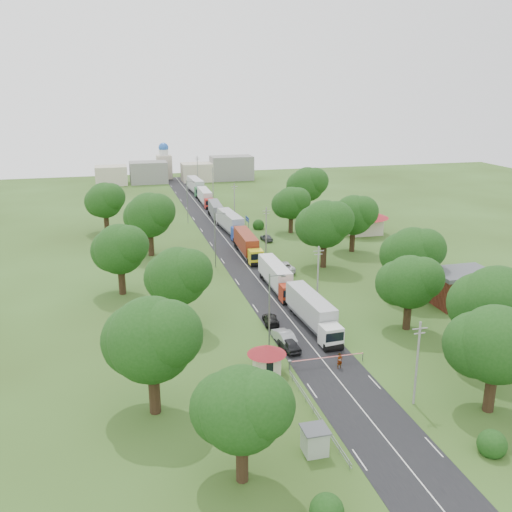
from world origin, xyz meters
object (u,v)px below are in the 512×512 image
object	(u,v)px
info_sign	(247,222)
car_lane_mid	(284,337)
pedestrian_near	(340,361)
car_lane_front	(289,345)
truck_0	(313,312)
boom_barrier	(316,360)
guard_booth	(267,355)

from	to	relation	value
info_sign	car_lane_mid	size ratio (longest dim) A/B	0.82
pedestrian_near	info_sign	bearing A→B (deg)	81.57
car_lane_front	car_lane_mid	world-z (taller)	car_lane_mid
info_sign	truck_0	world-z (taller)	truck_0
boom_barrier	info_sign	distance (m)	60.39
truck_0	pedestrian_near	bearing A→B (deg)	-94.92
car_lane_front	pedestrian_near	size ratio (longest dim) A/B	2.39
boom_barrier	car_lane_front	world-z (taller)	car_lane_front
truck_0	car_lane_mid	distance (m)	6.47
info_sign	car_lane_front	distance (m)	55.82
car_lane_mid	pedestrian_near	xyz separation A→B (m)	(4.14, -8.06, 0.09)
boom_barrier	car_lane_mid	xyz separation A→B (m)	(-1.64, 7.00, -0.06)
pedestrian_near	car_lane_mid	bearing A→B (deg)	112.57
info_sign	truck_0	size ratio (longest dim) A/B	0.27
truck_0	car_lane_front	size ratio (longest dim) A/B	3.42
truck_0	pedestrian_near	world-z (taller)	truck_0
car_lane_mid	info_sign	bearing A→B (deg)	-103.28
boom_barrier	pedestrian_near	xyz separation A→B (m)	(2.50, -1.06, 0.03)
guard_booth	info_sign	bearing A→B (deg)	78.32
boom_barrier	guard_booth	distance (m)	5.98
boom_barrier	pedestrian_near	distance (m)	2.72
boom_barrier	truck_0	size ratio (longest dim) A/B	0.61
guard_booth	truck_0	xyz separation A→B (m)	(9.35, 10.66, 0.05)
car_lane_mid	guard_booth	bearing A→B (deg)	54.56
car_lane_front	car_lane_mid	bearing A→B (deg)	-95.00
guard_booth	car_lane_front	size ratio (longest dim) A/B	1.00
car_lane_front	pedestrian_near	distance (m)	7.21
guard_booth	info_sign	world-z (taller)	info_sign
guard_booth	truck_0	bearing A→B (deg)	48.73
guard_booth	car_lane_front	world-z (taller)	guard_booth
guard_booth	car_lane_front	bearing A→B (deg)	49.03
truck_0	pedestrian_near	xyz separation A→B (m)	(-1.01, -11.72, -1.29)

